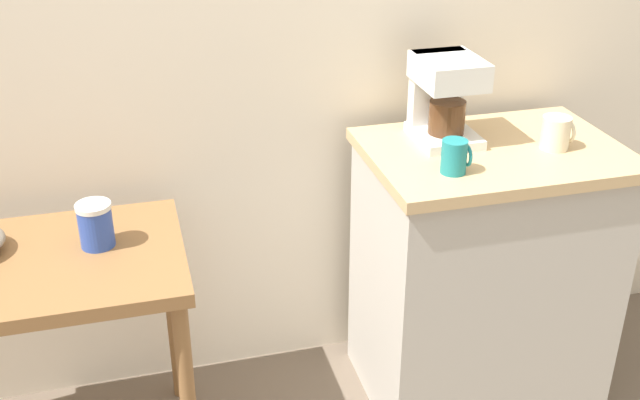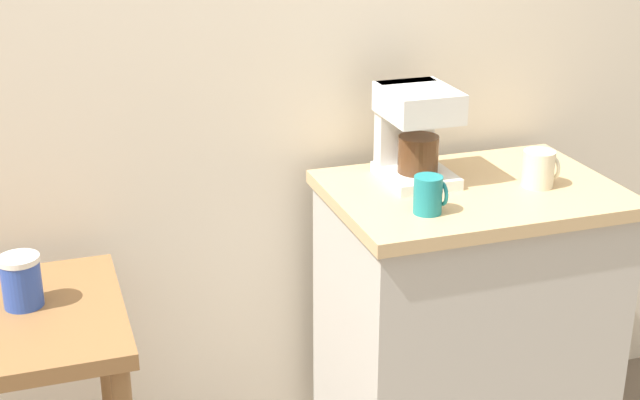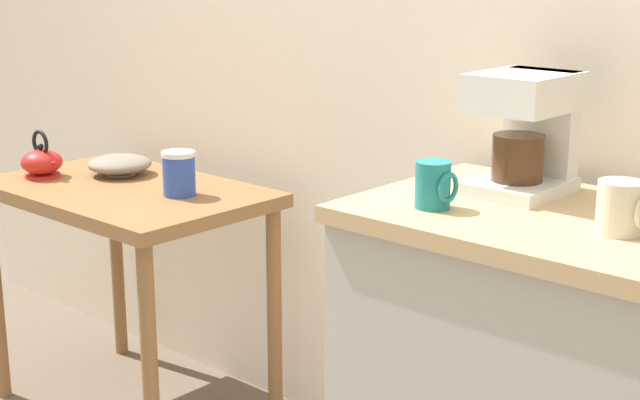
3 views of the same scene
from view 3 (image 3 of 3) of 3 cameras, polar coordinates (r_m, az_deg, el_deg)
wooden_table at (r=2.88m, az=-11.69°, el=-1.12°), size 0.86×0.55×0.72m
bowl_stoneware at (r=3.00m, az=-12.06°, el=2.14°), size 0.20×0.20×0.06m
teakettle at (r=3.02m, az=-16.52°, el=2.23°), size 0.15×0.13×0.15m
canister_enamel at (r=2.70m, az=-8.56°, el=1.61°), size 0.10×0.10×0.13m
coffee_maker at (r=2.06m, az=12.45°, el=4.33°), size 0.18×0.22×0.26m
mug_small_cream at (r=1.81m, az=17.82°, el=-0.45°), size 0.09×0.09×0.10m
mug_dark_teal at (r=1.91m, az=6.93°, el=0.91°), size 0.08×0.07×0.10m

